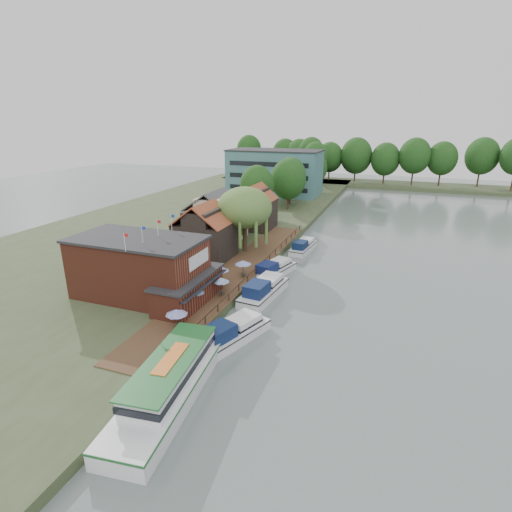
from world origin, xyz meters
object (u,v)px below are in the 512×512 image
(cottage_c, at_px, (255,207))
(tour_boat, at_px, (168,381))
(umbrella_1, at_px, (196,298))
(pub, at_px, (153,269))
(hotel_block, at_px, (275,172))
(umbrella_2, at_px, (221,287))
(umbrella_3, at_px, (221,275))
(umbrella_0, at_px, (177,320))
(cruiser_3, at_px, (303,245))
(cottage_b, at_px, (216,215))
(cruiser_1, at_px, (264,287))
(cruiser_0, at_px, (232,330))
(willow, at_px, (245,220))
(umbrella_4, at_px, (243,269))
(cruiser_2, at_px, (274,268))
(swan, at_px, (186,362))
(cottage_a, at_px, (205,231))

(cottage_c, bearing_deg, tour_boat, -77.46)
(tour_boat, bearing_deg, umbrella_1, 102.90)
(pub, distance_m, hotel_block, 71.49)
(pub, distance_m, cottage_c, 34.01)
(umbrella_2, distance_m, umbrella_3, 3.69)
(pub, xyz_separation_m, umbrella_0, (6.73, -6.22, -2.36))
(umbrella_0, xyz_separation_m, umbrella_2, (0.59, 9.14, 0.00))
(pub, xyz_separation_m, cruiser_3, (11.58, 26.42, -3.58))
(cottage_b, distance_m, tour_boat, 42.17)
(cottage_c, bearing_deg, cruiser_1, -67.37)
(cruiser_0, bearing_deg, willow, 128.12)
(umbrella_2, distance_m, cruiser_0, 8.74)
(umbrella_4, distance_m, tour_boat, 24.00)
(cottage_c, distance_m, umbrella_2, 32.07)
(umbrella_4, bearing_deg, cruiser_2, 58.33)
(pub, bearing_deg, cottage_c, 90.00)
(cottage_c, height_order, umbrella_2, cottage_c)
(cruiser_3, distance_m, swan, 36.05)
(swan, bearing_deg, cottage_a, 113.15)
(umbrella_1, bearing_deg, tour_boat, -70.54)
(umbrella_3, xyz_separation_m, cruiser_1, (5.64, 0.40, -0.99))
(cottage_c, relative_size, tour_boat, 0.54)
(tour_boat, xyz_separation_m, swan, (-1.25, 4.79, -1.48))
(cottage_c, relative_size, cruiser_2, 0.88)
(pub, height_order, cottage_b, cottage_b)
(cottage_b, height_order, umbrella_0, cottage_b)
(umbrella_2, bearing_deg, tour_boat, -78.77)
(willow, height_order, umbrella_2, willow)
(umbrella_3, xyz_separation_m, cruiser_0, (6.19, -10.67, -1.04))
(cruiser_2, bearing_deg, cruiser_3, 99.22)
(umbrella_3, relative_size, swan, 5.40)
(willow, distance_m, cruiser_0, 26.31)
(cruiser_3, bearing_deg, umbrella_3, -100.63)
(hotel_block, height_order, umbrella_0, hotel_block)
(umbrella_0, height_order, cruiser_2, umbrella_0)
(cottage_a, bearing_deg, hotel_block, 97.13)
(cottage_c, distance_m, umbrella_0, 40.89)
(cottage_c, distance_m, umbrella_1, 35.60)
(umbrella_3, bearing_deg, cruiser_1, 4.01)
(umbrella_4, xyz_separation_m, cruiser_0, (4.47, -13.85, -1.04))
(cottage_c, xyz_separation_m, umbrella_2, (7.32, -31.08, -2.96))
(willow, height_order, swan, willow)
(umbrella_1, relative_size, umbrella_3, 1.00)
(umbrella_0, relative_size, cruiser_2, 0.25)
(cottage_a, height_order, cruiser_0, cottage_a)
(umbrella_1, height_order, swan, umbrella_1)
(umbrella_3, relative_size, cruiser_3, 0.26)
(hotel_block, height_order, umbrella_4, hotel_block)
(swan, bearing_deg, pub, 134.84)
(umbrella_2, bearing_deg, umbrella_0, -93.71)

